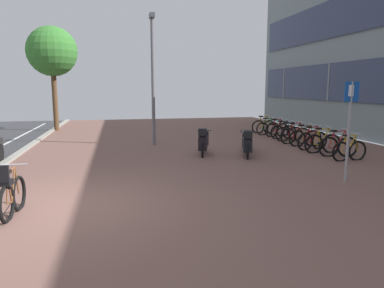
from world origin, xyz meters
name	(u,v)px	position (x,y,z in m)	size (l,w,h in m)	color
ground	(133,204)	(1.43, 0.00, -0.02)	(21.00, 40.00, 0.13)	#2F2F32
bicycle_foreground	(10,196)	(-0.89, -0.31, 0.39)	(0.70, 1.37, 1.09)	black
bicycle_rack_00	(349,151)	(8.66, 2.89, 0.34)	(1.32, 0.48, 0.95)	black
bicycle_rack_01	(338,146)	(8.74, 3.62, 0.36)	(1.42, 0.48, 1.02)	black
bicycle_rack_02	(322,143)	(8.59, 4.36, 0.36)	(1.45, 0.48, 1.02)	black
bicycle_rack_03	(312,141)	(8.61, 5.10, 0.35)	(1.41, 0.48, 1.01)	black
bicycle_rack_04	(305,138)	(8.71, 5.83, 0.35)	(1.38, 0.48, 0.99)	black
bicycle_rack_05	(295,136)	(8.67, 6.57, 0.35)	(1.41, 0.48, 1.00)	black
bicycle_rack_06	(289,134)	(8.76, 7.31, 0.33)	(1.29, 0.48, 0.95)	black
bicycle_rack_07	(283,132)	(8.84, 8.04, 0.33)	(1.31, 0.48, 0.94)	black
bicycle_rack_08	(277,130)	(8.87, 8.78, 0.34)	(1.31, 0.48, 0.97)	black
bicycle_rack_09	(268,128)	(8.70, 9.52, 0.33)	(1.30, 0.48, 0.95)	black
bicycle_rack_10	(264,126)	(8.79, 10.25, 0.35)	(1.37, 0.48, 1.00)	black
scooter_near	(247,144)	(5.59, 4.23, 0.45)	(0.81, 1.68, 1.00)	black
scooter_mid	(203,142)	(4.15, 4.89, 0.47)	(0.82, 1.83, 1.04)	black
scooter_far	(246,141)	(6.02, 5.50, 0.36)	(0.86, 1.69, 0.72)	black
parking_sign	(349,121)	(6.88, 0.55, 1.58)	(0.40, 0.07, 2.56)	gray
lamp_post	(153,73)	(2.67, 7.61, 3.00)	(0.20, 0.52, 5.36)	slate
street_tree	(52,52)	(-2.19, 13.69, 4.32)	(2.69, 2.69, 5.70)	brown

